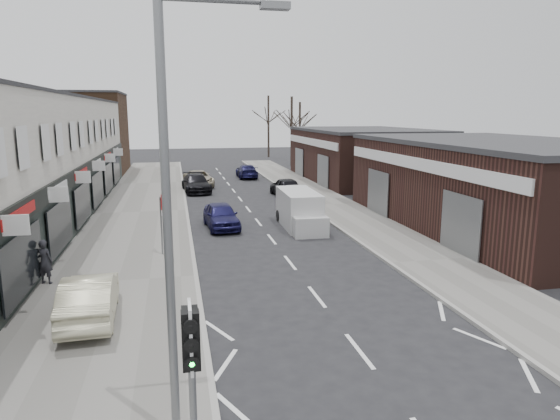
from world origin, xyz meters
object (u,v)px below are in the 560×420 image
pedestrian (45,262)px  white_van (300,210)px  parked_car_left_b (196,183)px  parked_car_right_b (286,187)px  traffic_light (191,353)px  sedan_on_pavement (90,297)px  street_lamp (177,202)px  parked_car_left_a (221,216)px  warning_sign (162,207)px  parked_car_left_c (198,179)px  parked_car_right_a (295,194)px  parked_car_right_c (247,171)px

pedestrian → white_van: bearing=-124.9°
parked_car_left_b → parked_car_right_b: bearing=-33.0°
traffic_light → pedestrian: size_ratio=1.92×
sedan_on_pavement → pedestrian: size_ratio=2.53×
street_lamp → parked_car_right_b: bearing=73.6°
parked_car_left_a → pedestrian: bearing=-135.4°
warning_sign → parked_car_left_a: (2.96, 4.99, -1.52)m
parked_car_left_c → parked_car_right_a: bearing=-63.0°
sedan_on_pavement → parked_car_right_c: size_ratio=0.93×
parked_car_left_b → warning_sign: bearing=-102.0°
parked_car_right_c → parked_car_left_b: bearing=58.0°
parked_car_left_a → parked_car_right_c: (4.40, 20.88, -0.05)m
warning_sign → traffic_light: bearing=-86.9°
pedestrian → traffic_light: bearing=135.3°
parked_car_left_c → warning_sign: bearing=-102.2°
parked_car_left_b → sedan_on_pavement: bearing=-104.7°
traffic_light → parked_car_right_c: traffic_light is taller
parked_car_left_b → parked_car_right_a: 9.16m
street_lamp → parked_car_right_b: 28.73m
sedan_on_pavement → parked_car_right_a: (10.65, 18.08, -0.15)m
pedestrian → parked_car_right_b: (12.70, 17.53, -0.22)m
parked_car_right_a → parked_car_right_b: parked_car_right_b is taller
pedestrian → parked_car_right_c: bearing=-89.8°
white_van → parked_car_left_b: bearing=111.4°
pedestrian → parked_car_left_c: (6.58, 24.12, -0.27)m
white_van → sedan_on_pavement: 14.30m
pedestrian → warning_sign: bearing=-121.4°
traffic_light → parked_car_left_c: traffic_light is taller
warning_sign → parked_car_left_a: warning_sign is taller
warning_sign → white_van: size_ratio=0.53×
street_lamp → traffic_light: bearing=-84.1°
sedan_on_pavement → parked_car_left_b: bearing=-102.6°
traffic_light → parked_car_left_b: bearing=87.4°
traffic_light → parked_car_right_b: size_ratio=0.75×
white_van → parked_car_left_a: white_van is taller
parked_car_left_b → parked_car_left_c: 3.18m
traffic_light → parked_car_right_a: traffic_light is taller
white_van → parked_car_right_a: white_van is taller
street_lamp → pedestrian: 11.45m
parked_car_left_b → parked_car_right_a: bearing=-50.2°
traffic_light → white_van: bearing=70.8°
traffic_light → warning_sign: bearing=93.1°
street_lamp → parked_car_left_a: bearing=82.6°
parked_car_left_b → parked_car_right_c: parked_car_left_b is taller
traffic_light → parked_car_left_c: (1.78, 35.11, -1.76)m
warning_sign → parked_car_left_c: bearing=83.1°
parked_car_left_c → parked_car_right_a: size_ratio=1.21×
warning_sign → pedestrian: (-4.04, -3.02, -1.27)m
street_lamp → warning_sign: bearing=92.8°
sedan_on_pavement → pedestrian: 4.17m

